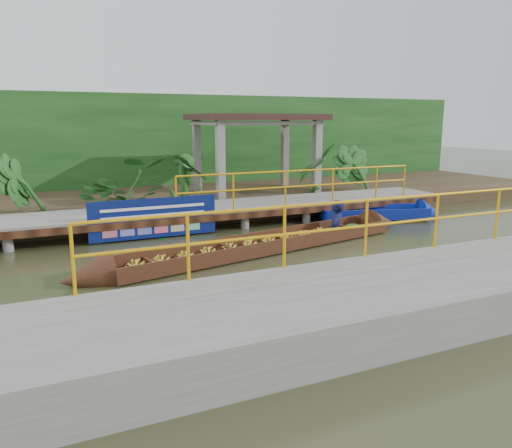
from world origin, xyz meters
name	(u,v)px	position (x,y,z in m)	size (l,w,h in m)	color
ground	(252,255)	(0.00, 0.00, 0.00)	(80.00, 80.00, 0.00)	#292E17
land_strip	(166,199)	(0.00, 7.50, 0.23)	(30.00, 8.00, 0.45)	#35291A
far_dock	(203,210)	(0.02, 3.43, 0.48)	(16.00, 2.06, 1.66)	slate
near_dock	(419,294)	(1.00, -4.20, 0.30)	(18.00, 2.40, 1.73)	slate
pavilion	(256,125)	(3.00, 6.30, 2.82)	(4.40, 3.00, 3.00)	slate
foliage_backdrop	(148,146)	(0.00, 10.00, 2.00)	(30.00, 0.80, 4.00)	#174014
vendor_boat	(277,237)	(0.80, 0.34, 0.26)	(9.26, 2.81, 2.18)	#341A0E
moored_blue_boat	(402,214)	(5.93, 1.92, 0.16)	(3.91, 2.02, 0.90)	navy
blue_banner	(154,218)	(-1.61, 2.48, 0.56)	(3.26, 0.04, 1.02)	navy
tropical_plants	(175,178)	(-0.24, 5.30, 1.21)	(14.22, 1.22, 1.52)	#174014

